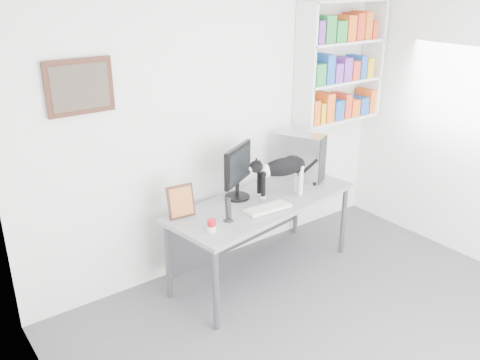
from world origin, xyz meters
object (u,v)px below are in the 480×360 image
at_px(pc_tower, 300,157).
at_px(leaning_print, 181,201).
at_px(keyboard, 268,208).
at_px(cat, 282,177).
at_px(bookshelf, 341,62).
at_px(soup_can, 212,226).
at_px(desk, 263,237).
at_px(monitor, 237,172).
at_px(speaker, 228,209).

height_order(pc_tower, leaning_print, pc_tower).
height_order(keyboard, pc_tower, pc_tower).
bearing_deg(cat, bookshelf, 31.12).
distance_m(bookshelf, soup_can, 2.35).
bearing_deg(bookshelf, soup_can, -163.25).
distance_m(keyboard, soup_can, 0.62).
distance_m(desk, monitor, 0.69).
xyz_separation_m(bookshelf, desk, (-1.30, -0.37, -1.46)).
height_order(bookshelf, leaning_print, bookshelf).
relative_size(monitor, speaker, 2.40).
distance_m(desk, speaker, 0.72).
relative_size(soup_can, cat, 0.16).
bearing_deg(keyboard, bookshelf, 25.25).
bearing_deg(desk, leaning_print, 160.80).
bearing_deg(cat, monitor, 157.47).
relative_size(monitor, leaning_print, 1.75).
xyz_separation_m(speaker, leaning_print, (-0.27, 0.30, 0.04)).
relative_size(keyboard, cat, 0.66).
height_order(pc_tower, cat, pc_tower).
xyz_separation_m(keyboard, pc_tower, (0.72, 0.39, 0.22)).
height_order(leaning_print, soup_can, leaning_print).
relative_size(pc_tower, cat, 0.73).
xyz_separation_m(bookshelf, keyboard, (-1.40, -0.56, -1.06)).
bearing_deg(monitor, cat, -61.71).
height_order(bookshelf, pc_tower, bookshelf).
bearing_deg(cat, soup_can, -157.20).
relative_size(desk, leaning_print, 6.38).
bearing_deg(leaning_print, cat, -4.38).
xyz_separation_m(desk, cat, (0.18, -0.04, 0.58)).
relative_size(monitor, cat, 0.80).
bearing_deg(speaker, desk, 30.37).
bearing_deg(desk, cat, -22.40).
xyz_separation_m(monitor, speaker, (-0.34, -0.33, -0.15)).
height_order(keyboard, speaker, speaker).
distance_m(monitor, cat, 0.41).
relative_size(speaker, leaning_print, 0.73).
relative_size(pc_tower, soup_can, 4.54).
bearing_deg(keyboard, desk, 64.86).
relative_size(monitor, soup_can, 4.94).
bearing_deg(speaker, leaning_print, 145.05).
bearing_deg(soup_can, bookshelf, 16.75).
relative_size(desk, cat, 2.90).
distance_m(bookshelf, leaning_print, 2.29).
relative_size(bookshelf, leaning_print, 4.26).
bearing_deg(leaning_print, bookshelf, 13.23).
relative_size(keyboard, pc_tower, 0.90).
distance_m(bookshelf, desk, 1.99).
bearing_deg(pc_tower, leaning_print, 156.10).
bearing_deg(keyboard, monitor, 102.93).
distance_m(keyboard, leaning_print, 0.76).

